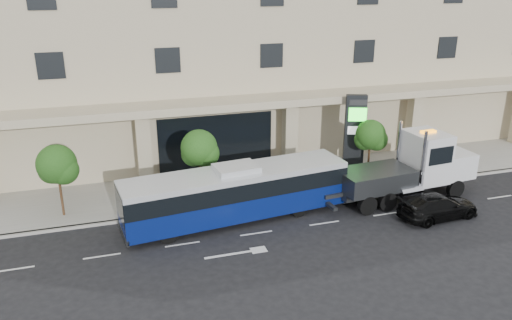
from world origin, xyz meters
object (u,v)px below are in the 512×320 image
(signage_pylon, at_px, (354,134))
(black_sedan, at_px, (438,206))
(city_bus, at_px, (236,192))
(tow_truck, at_px, (412,168))

(signage_pylon, bearing_deg, black_sedan, -59.11)
(black_sedan, distance_m, signage_pylon, 8.01)
(city_bus, xyz_separation_m, black_sedan, (11.04, -3.23, -0.95))
(black_sedan, height_order, signage_pylon, signage_pylon)
(city_bus, bearing_deg, signage_pylon, 17.78)
(city_bus, bearing_deg, tow_truck, -7.92)
(tow_truck, relative_size, black_sedan, 2.12)
(black_sedan, xyz_separation_m, signage_pylon, (-1.53, 7.53, 2.24))
(tow_truck, xyz_separation_m, signage_pylon, (-1.63, 4.56, 1.03))
(tow_truck, bearing_deg, city_bus, 173.95)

